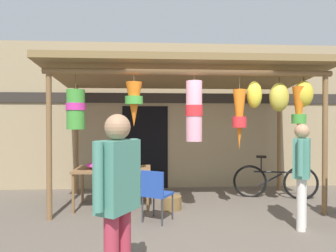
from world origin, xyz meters
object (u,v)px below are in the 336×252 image
wicker_basket_spare (171,203)px  customer_foreground (302,167)px  display_table (113,172)px  shopper_by_bananas (118,192)px  folding_chair (155,191)px  flower_heap_on_table (109,165)px  parked_bicycle (275,182)px

wicker_basket_spare → customer_foreground: size_ratio=0.24×
display_table → shopper_by_bananas: size_ratio=0.84×
display_table → folding_chair: 1.22m
display_table → customer_foreground: customer_foreground is taller
flower_heap_on_table → customer_foreground: size_ratio=0.51×
folding_chair → shopper_by_bananas: 2.24m
shopper_by_bananas → customer_foreground: bearing=33.8°
shopper_by_bananas → flower_heap_on_table: bearing=98.9°
folding_chair → customer_foreground: size_ratio=0.53×
folding_chair → wicker_basket_spare: size_ratio=2.21×
parked_bicycle → shopper_by_bananas: (-2.95, -3.56, 0.65)m
display_table → wicker_basket_spare: display_table is taller
folding_chair → shopper_by_bananas: bearing=-99.9°
display_table → shopper_by_bananas: (0.41, -3.08, 0.33)m
parked_bicycle → folding_chair: bearing=-151.5°
wicker_basket_spare → parked_bicycle: (2.26, 0.69, 0.23)m
shopper_by_bananas → display_table: bearing=97.5°
display_table → wicker_basket_spare: (1.09, -0.22, -0.55)m
display_table → flower_heap_on_table: (-0.07, -0.05, 0.14)m
display_table → parked_bicycle: size_ratio=0.82×
folding_chair → wicker_basket_spare: bearing=66.5°
folding_chair → customer_foreground: (2.20, -0.43, 0.43)m
display_table → flower_heap_on_table: bearing=-147.1°
display_table → shopper_by_bananas: 3.13m
flower_heap_on_table → wicker_basket_spare: size_ratio=2.14×
wicker_basket_spare → flower_heap_on_table: bearing=171.5°
flower_heap_on_table → shopper_by_bananas: (0.48, -3.04, 0.19)m
wicker_basket_spare → parked_bicycle: parked_bicycle is taller
folding_chair → customer_foreground: customer_foreground is taller
display_table → parked_bicycle: bearing=8.0°
flower_heap_on_table → parked_bicycle: (3.43, 0.52, -0.46)m
parked_bicycle → customer_foreground: 1.96m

